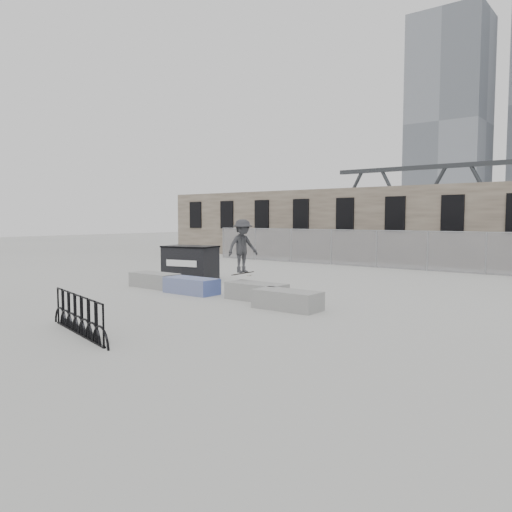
{
  "coord_description": "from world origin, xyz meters",
  "views": [
    {
      "loc": [
        11.27,
        -12.61,
        2.65
      ],
      "look_at": [
        0.39,
        1.43,
        1.3
      ],
      "focal_mm": 35.0,
      "sensor_mm": 36.0,
      "label": 1
    }
  ],
  "objects_px": {
    "planter_far_left": "(155,280)",
    "planter_center_left": "(192,285)",
    "skateboarder": "(243,246)",
    "dumpster": "(190,263)",
    "planter_offset": "(287,299)",
    "bike_rack": "(78,315)",
    "planter_center_right": "(256,291)"
  },
  "relations": [
    {
      "from": "planter_center_right",
      "to": "planter_offset",
      "type": "height_order",
      "value": "same"
    },
    {
      "from": "planter_far_left",
      "to": "planter_center_left",
      "type": "height_order",
      "value": "same"
    },
    {
      "from": "planter_center_right",
      "to": "bike_rack",
      "type": "distance_m",
      "value": 6.3
    },
    {
      "from": "planter_far_left",
      "to": "planter_center_right",
      "type": "distance_m",
      "value": 4.92
    },
    {
      "from": "dumpster",
      "to": "bike_rack",
      "type": "xyz_separation_m",
      "value": [
        5.31,
        -8.82,
        -0.3
      ]
    },
    {
      "from": "planter_far_left",
      "to": "bike_rack",
      "type": "height_order",
      "value": "bike_rack"
    },
    {
      "from": "planter_offset",
      "to": "dumpster",
      "type": "distance_m",
      "value": 8.01
    },
    {
      "from": "dumpster",
      "to": "planter_far_left",
      "type": "bearing_deg",
      "value": -87.18
    },
    {
      "from": "planter_center_right",
      "to": "dumpster",
      "type": "xyz_separation_m",
      "value": [
        -5.57,
        2.52,
        0.44
      ]
    },
    {
      "from": "planter_center_left",
      "to": "planter_center_right",
      "type": "xyz_separation_m",
      "value": [
        2.66,
        0.3,
        0.0
      ]
    },
    {
      "from": "planter_center_right",
      "to": "dumpster",
      "type": "bearing_deg",
      "value": 155.64
    },
    {
      "from": "dumpster",
      "to": "bike_rack",
      "type": "relative_size",
      "value": 0.7
    },
    {
      "from": "dumpster",
      "to": "bike_rack",
      "type": "height_order",
      "value": "dumpster"
    },
    {
      "from": "skateboarder",
      "to": "planter_center_right",
      "type": "bearing_deg",
      "value": -96.63
    },
    {
      "from": "planter_far_left",
      "to": "bike_rack",
      "type": "distance_m",
      "value": 7.8
    },
    {
      "from": "planter_far_left",
      "to": "planter_center_right",
      "type": "bearing_deg",
      "value": 0.47
    },
    {
      "from": "dumpster",
      "to": "skateboarder",
      "type": "relative_size",
      "value": 1.27
    },
    {
      "from": "skateboarder",
      "to": "planter_far_left",
      "type": "bearing_deg",
      "value": 111.46
    },
    {
      "from": "planter_offset",
      "to": "bike_rack",
      "type": "bearing_deg",
      "value": -109.73
    },
    {
      "from": "planter_center_right",
      "to": "planter_offset",
      "type": "relative_size",
      "value": 1.0
    },
    {
      "from": "planter_far_left",
      "to": "skateboarder",
      "type": "relative_size",
      "value": 1.04
    },
    {
      "from": "skateboarder",
      "to": "planter_center_left",
      "type": "bearing_deg",
      "value": 126.12
    },
    {
      "from": "planter_offset",
      "to": "bike_rack",
      "type": "distance_m",
      "value": 5.88
    },
    {
      "from": "planter_center_left",
      "to": "planter_offset",
      "type": "relative_size",
      "value": 1.0
    },
    {
      "from": "dumpster",
      "to": "planter_center_right",
      "type": "bearing_deg",
      "value": -35.81
    },
    {
      "from": "planter_far_left",
      "to": "skateboarder",
      "type": "xyz_separation_m",
      "value": [
        4.04,
        0.4,
        1.41
      ]
    },
    {
      "from": "bike_rack",
      "to": "planter_far_left",
      "type": "bearing_deg",
      "value": 126.69
    },
    {
      "from": "planter_center_left",
      "to": "dumpster",
      "type": "relative_size",
      "value": 0.82
    },
    {
      "from": "planter_center_left",
      "to": "planter_offset",
      "type": "distance_m",
      "value": 4.41
    },
    {
      "from": "planter_center_left",
      "to": "dumpster",
      "type": "distance_m",
      "value": 4.08
    },
    {
      "from": "planter_far_left",
      "to": "dumpster",
      "type": "relative_size",
      "value": 0.82
    },
    {
      "from": "skateboarder",
      "to": "dumpster",
      "type": "bearing_deg",
      "value": 81.07
    }
  ]
}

